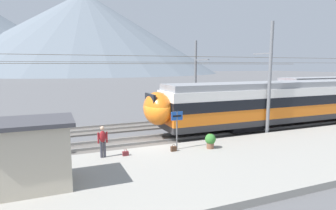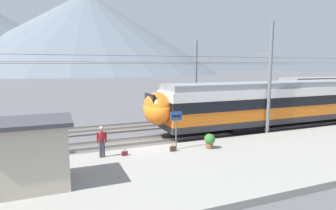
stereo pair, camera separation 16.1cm
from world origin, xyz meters
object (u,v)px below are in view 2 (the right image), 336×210
Objects in this scene: catenary_mast_far_side at (197,77)px; platform_shelter at (25,154)px; platform_sign at (176,122)px; potted_plant_platform_edge at (210,140)px; passenger_walking at (102,140)px; train_near_platform at (329,98)px; catenary_mast_mid at (269,78)px; handbag_beside_passenger at (125,153)px; handbag_near_sign at (173,149)px.

catenary_mast_far_side is 19.22m from platform_shelter.
catenary_mast_far_side is 12.34m from platform_sign.
potted_plant_platform_edge is 0.24× the size of platform_shelter.
platform_sign is 2.53× the size of potted_plant_platform_edge.
platform_shelter is at bearing -141.81° from passenger_walking.
catenary_mast_mid is (-8.32, -1.58, 2.05)m from train_near_platform.
handbag_beside_passenger is at bearing 173.30° from potted_plant_platform_edge.
passenger_walking is 4.14× the size of handbag_near_sign.
platform_sign is 1.31× the size of passenger_walking.
passenger_walking is (-20.50, -3.02, -0.96)m from train_near_platform.
passenger_walking is 3.99m from handbag_near_sign.
passenger_walking is (-12.19, -1.44, -3.01)m from catenary_mast_mid.
potted_plant_platform_edge is (-6.08, -2.19, -3.45)m from catenary_mast_mid.
train_near_platform reaches higher than handbag_near_sign.
potted_plant_platform_edge is at bearing -114.01° from catenary_mast_far_side.
catenary_mast_far_side is at bearing 143.93° from train_near_platform.
catenary_mast_mid is 118.02× the size of handbag_near_sign.
train_near_platform is 16.60m from platform_sign.
catenary_mast_far_side is 21.76× the size of platform_sign.
platform_shelter reaches higher than handbag_near_sign.
catenary_mast_mid reaches higher than passenger_walking.
catenary_mast_mid is at bearing 14.75° from platform_shelter.
train_near_platform is at bearing 8.38° from passenger_walking.
handbag_near_sign is (2.72, -0.27, 0.02)m from handbag_beside_passenger.
catenary_mast_far_side is 133.64× the size of handbag_beside_passenger.
catenary_mast_far_side is 13.42× the size of platform_shelter.
handbag_beside_passenger is at bearing 174.30° from handbag_near_sign.
train_near_platform is at bearing 11.04° from platform_sign.
passenger_walking is 4.32m from platform_shelter.
train_near_platform is at bearing 14.66° from potted_plant_platform_edge.
train_near_platform is 0.71× the size of catenary_mast_mid.
potted_plant_platform_edge is 9.71m from platform_shelter.
handbag_near_sign is 0.47× the size of potted_plant_platform_edge.
passenger_walking is at bearing 171.91° from handbag_beside_passenger.
catenary_mast_mid is 28.53× the size of passenger_walking.
catenary_mast_far_side is 55.04× the size of potted_plant_platform_edge.
handbag_near_sign is 0.11× the size of platform_shelter.
potted_plant_platform_edge is (-4.80, -10.76, -3.15)m from catenary_mast_far_side.
handbag_near_sign is (3.88, -0.44, -0.80)m from passenger_walking.
catenary_mast_far_side is at bearing 56.14° from handbag_near_sign.
passenger_walking is 6.16m from potted_plant_platform_edge.
handbag_near_sign is at bearing 16.98° from platform_shelter.
platform_sign is (-6.69, -10.17, -2.03)m from catenary_mast_far_side.
handbag_near_sign is at bearing 172.09° from potted_plant_platform_edge.
handbag_near_sign is at bearing -168.24° from train_near_platform.
potted_plant_platform_edge is (6.10, -0.75, -0.44)m from passenger_walking.
catenary_mast_mid reaches higher than platform_shelter.
train_near_platform is 20.75m from passenger_walking.
handbag_near_sign is (-16.62, -3.46, -1.76)m from train_near_platform.
catenary_mast_mid is at bearing 6.75° from passenger_walking.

